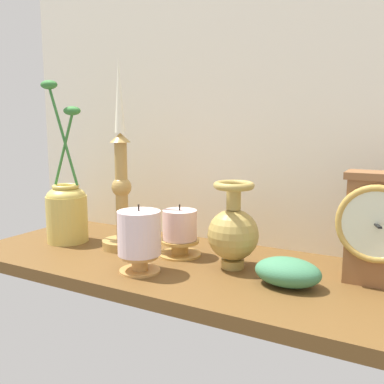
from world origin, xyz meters
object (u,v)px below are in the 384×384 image
object	(u,v)px
brass_vase_bulbous	(233,231)
pillar_candle_near_clock	(139,238)
candlestick_tall_left	(122,188)
mantel_clock	(378,227)
pillar_candle_front	(180,232)
brass_vase_jar	(67,207)

from	to	relation	value
brass_vase_bulbous	pillar_candle_near_clock	xyz separation A→B (cm)	(-14.07, -10.29, -0.80)
candlestick_tall_left	pillar_candle_near_clock	bearing A→B (deg)	-41.12
mantel_clock	candlestick_tall_left	world-z (taller)	candlestick_tall_left
candlestick_tall_left	brass_vase_bulbous	bearing A→B (deg)	-1.01
candlestick_tall_left	brass_vase_bulbous	world-z (taller)	candlestick_tall_left
candlestick_tall_left	brass_vase_bulbous	size ratio (longest dim) A/B	2.48
mantel_clock	brass_vase_bulbous	world-z (taller)	mantel_clock
pillar_candle_front	pillar_candle_near_clock	distance (cm)	12.30
mantel_clock	pillar_candle_front	xyz separation A→B (cm)	(-37.08, -2.09, -4.99)
pillar_candle_near_clock	brass_vase_jar	bearing A→B (deg)	161.97
brass_vase_bulbous	pillar_candle_front	xyz separation A→B (cm)	(-12.69, 1.83, -2.28)
pillar_candle_near_clock	brass_vase_bulbous	bearing A→B (deg)	36.19
candlestick_tall_left	brass_vase_bulbous	distance (cm)	27.11
pillar_candle_front	pillar_candle_near_clock	world-z (taller)	pillar_candle_near_clock
mantel_clock	candlestick_tall_left	bearing A→B (deg)	-176.10
candlestick_tall_left	pillar_candle_front	bearing A→B (deg)	5.69
mantel_clock	pillar_candle_near_clock	xyz separation A→B (cm)	(-38.46, -14.22, -3.51)
candlestick_tall_left	pillar_candle_front	world-z (taller)	candlestick_tall_left
brass_vase_bulbous	brass_vase_jar	size ratio (longest dim) A/B	0.45
pillar_candle_front	candlestick_tall_left	bearing A→B (deg)	-174.31
brass_vase_bulbous	pillar_candle_front	bearing A→B (deg)	171.78
candlestick_tall_left	brass_vase_jar	distance (cm)	15.49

